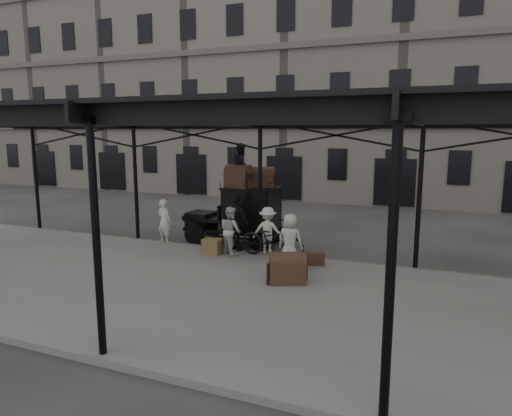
% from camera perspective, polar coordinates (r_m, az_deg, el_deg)
% --- Properties ---
extents(ground, '(120.00, 120.00, 0.00)m').
position_cam_1_polar(ground, '(13.84, -2.60, -7.98)').
color(ground, '#383533').
rests_on(ground, ground).
extents(platform, '(28.00, 8.00, 0.15)m').
position_cam_1_polar(platform, '(12.12, -6.62, -10.24)').
color(platform, slate).
rests_on(platform, ground).
extents(canopy, '(22.50, 9.00, 4.74)m').
position_cam_1_polar(canopy, '(11.66, -6.39, 11.61)').
color(canopy, black).
rests_on(canopy, ground).
extents(building_frontage, '(64.00, 8.00, 14.00)m').
position_cam_1_polar(building_frontage, '(30.61, 12.04, 14.67)').
color(building_frontage, slate).
rests_on(building_frontage, ground).
extents(taxi, '(3.65, 1.55, 2.18)m').
position_cam_1_polar(taxi, '(16.73, -1.53, -0.65)').
color(taxi, black).
rests_on(taxi, ground).
extents(porter_left, '(0.65, 0.49, 1.61)m').
position_cam_1_polar(porter_left, '(16.88, -11.40, -1.60)').
color(porter_left, silver).
rests_on(porter_left, platform).
extents(porter_midleft, '(0.98, 0.93, 1.59)m').
position_cam_1_polar(porter_midleft, '(15.06, -3.20, -2.81)').
color(porter_midleft, beige).
rests_on(porter_midleft, platform).
extents(porter_centre, '(0.82, 0.58, 1.60)m').
position_cam_1_polar(porter_centre, '(13.74, 4.27, -4.01)').
color(porter_centre, beige).
rests_on(porter_centre, platform).
extents(porter_official, '(1.23, 0.82, 1.94)m').
position_cam_1_polar(porter_official, '(15.47, -2.50, -1.81)').
color(porter_official, black).
rests_on(porter_official, platform).
extents(porter_right, '(1.10, 0.76, 1.57)m').
position_cam_1_polar(porter_right, '(15.07, 1.48, -2.84)').
color(porter_right, silver).
rests_on(porter_right, platform).
extents(bicycle, '(2.29, 0.99, 1.17)m').
position_cam_1_polar(bicycle, '(14.71, 2.06, -3.95)').
color(bicycle, black).
rests_on(bicycle, platform).
extents(porter_roof, '(0.82, 0.92, 1.58)m').
position_cam_1_polar(porter_roof, '(16.43, -1.80, 5.37)').
color(porter_roof, black).
rests_on(porter_roof, taxi).
extents(steamer_trunk_roof_near, '(1.04, 0.75, 0.69)m').
position_cam_1_polar(steamer_trunk_roof_near, '(16.35, -2.16, 3.78)').
color(steamer_trunk_roof_near, '#4C2F23').
rests_on(steamer_trunk_roof_near, taxi).
extents(steamer_trunk_roof_far, '(0.90, 0.63, 0.61)m').
position_cam_1_polar(steamer_trunk_roof_far, '(16.48, 0.87, 3.70)').
color(steamer_trunk_roof_far, '#4C2F23').
rests_on(steamer_trunk_roof_far, taxi).
extents(steamer_trunk_platform, '(1.12, 0.92, 0.71)m').
position_cam_1_polar(steamer_trunk_platform, '(12.35, 3.95, -7.74)').
color(steamer_trunk_platform, '#4C2F23').
rests_on(steamer_trunk_platform, platform).
extents(wicker_hamper, '(0.61, 0.46, 0.50)m').
position_cam_1_polar(wicker_hamper, '(15.24, -5.47, -4.80)').
color(wicker_hamper, olive).
rests_on(wicker_hamper, platform).
extents(suitcase_upright, '(0.37, 0.61, 0.45)m').
position_cam_1_polar(suitcase_upright, '(13.39, 5.62, -6.94)').
color(suitcase_upright, '#4C2F23').
rests_on(suitcase_upright, platform).
extents(suitcase_flat, '(0.62, 0.30, 0.40)m').
position_cam_1_polar(suitcase_flat, '(14.00, 7.37, -6.35)').
color(suitcase_flat, '#4C2F23').
rests_on(suitcase_flat, platform).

